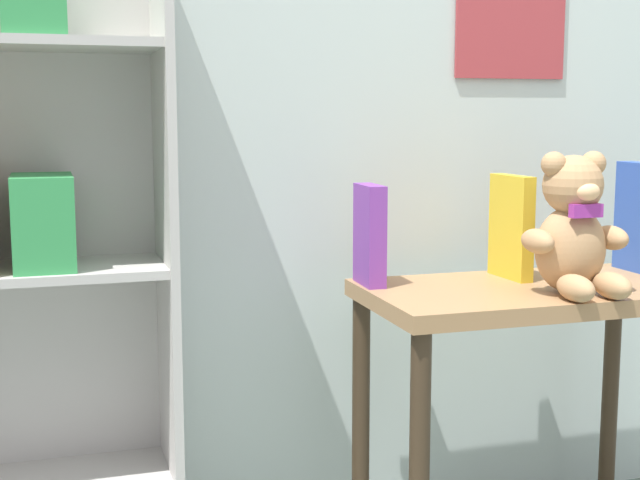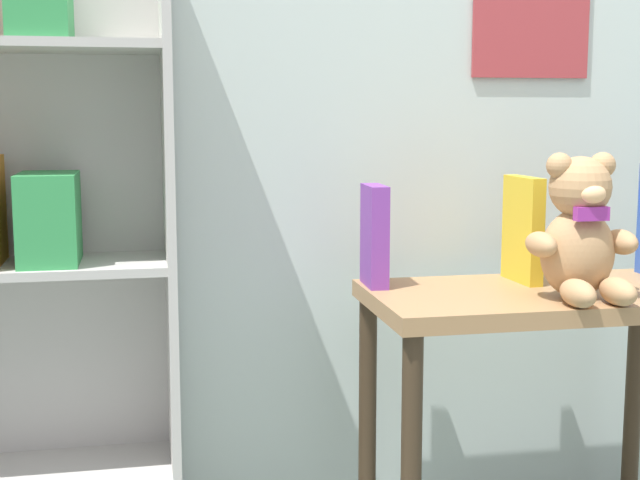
{
  "view_description": "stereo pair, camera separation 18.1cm",
  "coord_description": "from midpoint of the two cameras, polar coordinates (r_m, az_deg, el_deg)",
  "views": [
    {
      "loc": [
        -0.91,
        -0.62,
        1.0
      ],
      "look_at": [
        -0.37,
        1.09,
        0.74
      ],
      "focal_mm": 50.0,
      "sensor_mm": 36.0,
      "label": 1
    },
    {
      "loc": [
        -0.73,
        -0.67,
        1.0
      ],
      "look_at": [
        -0.37,
        1.09,
        0.74
      ],
      "focal_mm": 50.0,
      "sensor_mm": 36.0,
      "label": 2
    }
  ],
  "objects": [
    {
      "name": "display_table",
      "position": [
        1.97,
        10.77,
        -5.86
      ],
      "size": [
        0.72,
        0.39,
        0.63
      ],
      "color": "#9E754C",
      "rests_on": "ground_plane"
    },
    {
      "name": "bookshelf_side",
      "position": [
        1.89,
        -22.25,
        0.59
      ],
      "size": [
        0.64,
        0.26,
        1.37
      ],
      "color": "#BCB7B2",
      "rests_on": "ground_plane"
    },
    {
      "name": "book_standing_purple",
      "position": [
        1.91,
        0.5,
        0.31
      ],
      "size": [
        0.04,
        0.12,
        0.22
      ],
      "primitive_type": "cube",
      "rotation": [
        0.0,
        0.0,
        -0.04
      ],
      "color": "purple",
      "rests_on": "display_table"
    },
    {
      "name": "book_standing_blue",
      "position": [
        2.18,
        17.39,
        1.43
      ],
      "size": [
        0.04,
        0.11,
        0.25
      ],
      "primitive_type": "cube",
      "rotation": [
        0.0,
        0.0,
        0.0
      ],
      "color": "#2D51B7",
      "rests_on": "display_table"
    },
    {
      "name": "wall_back",
      "position": [
        2.19,
        4.93,
        14.81
      ],
      "size": [
        4.8,
        0.07,
        2.5
      ],
      "color": "silver",
      "rests_on": "ground_plane"
    },
    {
      "name": "book_standing_yellow",
      "position": [
        2.01,
        9.65,
        0.82
      ],
      "size": [
        0.04,
        0.14,
        0.23
      ],
      "primitive_type": "cube",
      "rotation": [
        0.0,
        0.0,
        0.05
      ],
      "color": "gold",
      "rests_on": "display_table"
    },
    {
      "name": "teddy_bear",
      "position": [
        1.87,
        13.32,
        0.66
      ],
      "size": [
        0.22,
        0.2,
        0.29
      ],
      "color": "tan",
      "rests_on": "display_table"
    }
  ]
}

